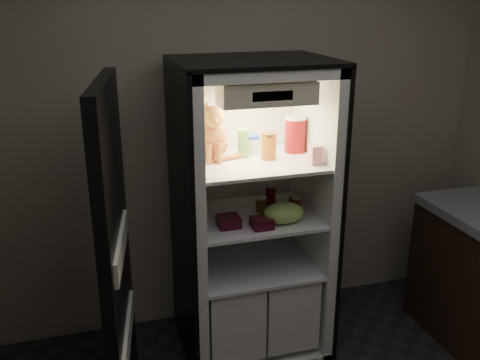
# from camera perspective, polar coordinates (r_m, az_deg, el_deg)

# --- Properties ---
(room_shell) EXTENTS (3.60, 3.60, 3.60)m
(room_shell) POSITION_cam_1_polar(r_m,az_deg,el_deg) (1.90, 14.17, 0.40)
(room_shell) COLOR white
(room_shell) RESTS_ON floor
(refrigerator) EXTENTS (0.90, 0.72, 1.88)m
(refrigerator) POSITION_cam_1_polar(r_m,az_deg,el_deg) (3.38, 1.08, -5.67)
(refrigerator) COLOR white
(refrigerator) RESTS_ON floor
(fridge_door) EXTENTS (0.20, 0.87, 1.85)m
(fridge_door) POSITION_cam_1_polar(r_m,az_deg,el_deg) (2.81, -13.02, -8.88)
(fridge_door) COLOR black
(fridge_door) RESTS_ON floor
(tabby_cat) EXTENTS (0.31, 0.36, 0.37)m
(tabby_cat) POSITION_cam_1_polar(r_m,az_deg,el_deg) (3.14, -2.87, 4.69)
(tabby_cat) COLOR #B45017
(tabby_cat) RESTS_ON refrigerator
(parmesan_shaker) EXTENTS (0.07, 0.07, 0.17)m
(parmesan_shaker) POSITION_cam_1_polar(r_m,az_deg,el_deg) (3.18, 0.35, 3.93)
(parmesan_shaker) COLOR green
(parmesan_shaker) RESTS_ON refrigerator
(mayo_tub) EXTENTS (0.08, 0.08, 0.11)m
(mayo_tub) POSITION_cam_1_polar(r_m,az_deg,el_deg) (3.26, 1.35, 3.79)
(mayo_tub) COLOR white
(mayo_tub) RESTS_ON refrigerator
(salsa_jar) EXTENTS (0.09, 0.09, 0.16)m
(salsa_jar) POSITION_cam_1_polar(r_m,az_deg,el_deg) (3.15, 3.09, 3.63)
(salsa_jar) COLOR maroon
(salsa_jar) RESTS_ON refrigerator
(pepper_jar) EXTENTS (0.13, 0.13, 0.22)m
(pepper_jar) POSITION_cam_1_polar(r_m,az_deg,el_deg) (3.31, 5.90, 4.90)
(pepper_jar) COLOR maroon
(pepper_jar) RESTS_ON refrigerator
(cream_carton) EXTENTS (0.06, 0.06, 0.11)m
(cream_carton) POSITION_cam_1_polar(r_m,az_deg,el_deg) (3.08, 8.03, 2.68)
(cream_carton) COLOR white
(cream_carton) RESTS_ON refrigerator
(soda_can_a) EXTENTS (0.07, 0.07, 0.12)m
(soda_can_a) POSITION_cam_1_polar(r_m,az_deg,el_deg) (3.41, 3.28, -1.61)
(soda_can_a) COLOR black
(soda_can_a) RESTS_ON refrigerator
(soda_can_b) EXTENTS (0.06, 0.06, 0.11)m
(soda_can_b) POSITION_cam_1_polar(r_m,az_deg,el_deg) (3.30, 5.74, -2.52)
(soda_can_b) COLOR black
(soda_can_b) RESTS_ON refrigerator
(soda_can_c) EXTENTS (0.06, 0.06, 0.11)m
(soda_can_c) POSITION_cam_1_polar(r_m,az_deg,el_deg) (3.25, 6.03, -2.85)
(soda_can_c) COLOR black
(soda_can_c) RESTS_ON refrigerator
(condiment_jar) EXTENTS (0.07, 0.07, 0.10)m
(condiment_jar) POSITION_cam_1_polar(r_m,az_deg,el_deg) (3.30, 2.27, -2.63)
(condiment_jar) COLOR #563E18
(condiment_jar) RESTS_ON refrigerator
(grape_bag) EXTENTS (0.24, 0.18, 0.12)m
(grape_bag) POSITION_cam_1_polar(r_m,az_deg,el_deg) (3.15, 4.69, -3.51)
(grape_bag) COLOR #9BCB5F
(grape_bag) RESTS_ON refrigerator
(berry_box_left) EXTENTS (0.13, 0.13, 0.06)m
(berry_box_left) POSITION_cam_1_polar(r_m,az_deg,el_deg) (3.10, -1.21, -4.43)
(berry_box_left) COLOR #4A0C1D
(berry_box_left) RESTS_ON refrigerator
(berry_box_right) EXTENTS (0.12, 0.12, 0.06)m
(berry_box_right) POSITION_cam_1_polar(r_m,az_deg,el_deg) (3.08, 2.34, -4.59)
(berry_box_right) COLOR #4A0C1D
(berry_box_right) RESTS_ON refrigerator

